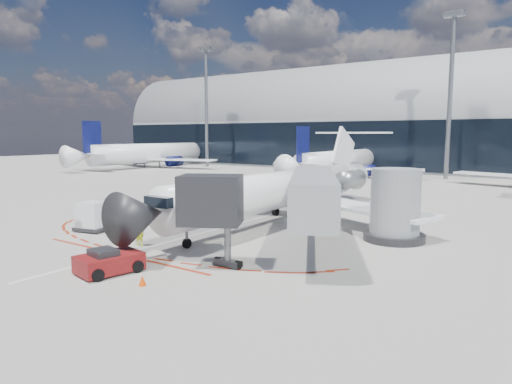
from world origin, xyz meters
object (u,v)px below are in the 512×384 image
Objects in this scene: pushback_tug at (109,262)px; ramp_worker at (139,231)px; regional_jet at (283,189)px; uld_container at (93,217)px.

pushback_tug is 5.75m from ramp_worker.
regional_jet reaches higher than pushback_tug.
regional_jet is 17.50m from pushback_tug.
ramp_worker is at bearing 134.92° from pushback_tug.
pushback_tug is 11.11m from uld_container.
uld_container reaches higher than pushback_tug.
ramp_worker is 0.73× the size of uld_container.
uld_container reaches higher than ramp_worker.
pushback_tug is at bearing -44.86° from uld_container.
regional_jet reaches higher than uld_container.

